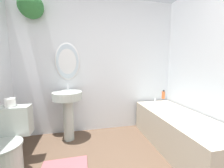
# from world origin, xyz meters

# --- Properties ---
(wall_back) EXTENTS (2.96, 0.36, 2.40)m
(wall_back) POSITION_xyz_m (-0.11, 2.29, 1.29)
(wall_back) COLOR silver
(wall_back) RESTS_ON ground_plane
(toilet) EXTENTS (0.41, 0.54, 0.74)m
(toilet) POSITION_xyz_m (-1.15, 1.38, 0.32)
(toilet) COLOR #B2BCB2
(toilet) RESTS_ON ground_plane
(pedestal_sink) EXTENTS (0.46, 0.46, 0.90)m
(pedestal_sink) POSITION_xyz_m (-0.55, 2.00, 0.57)
(pedestal_sink) COLOR #B2BCB2
(pedestal_sink) RESTS_ON ground_plane
(bathtub) EXTENTS (0.67, 1.61, 0.58)m
(bathtub) POSITION_xyz_m (1.06, 1.42, 0.27)
(bathtub) COLOR #B2A893
(bathtub) RESTS_ON ground_plane
(shampoo_bottle) EXTENTS (0.06, 0.06, 0.17)m
(shampoo_bottle) POSITION_xyz_m (1.20, 2.06, 0.66)
(shampoo_bottle) COLOR #DB6633
(shampoo_bottle) RESTS_ON bathtub
(toilet_paper_roll) EXTENTS (0.11, 0.11, 0.10)m
(toilet_paper_roll) POSITION_xyz_m (-1.15, 1.56, 0.79)
(toilet_paper_roll) COLOR white
(toilet_paper_roll) RESTS_ON toilet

